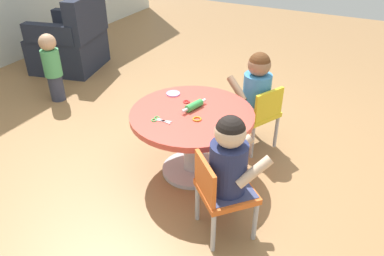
# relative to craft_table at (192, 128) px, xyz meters

# --- Properties ---
(ground_plane) EXTENTS (10.00, 10.00, 0.00)m
(ground_plane) POSITION_rel_craft_table_xyz_m (0.00, 0.00, -0.37)
(ground_plane) COLOR #9E7247
(craft_table) EXTENTS (0.85, 0.85, 0.50)m
(craft_table) POSITION_rel_craft_table_xyz_m (0.00, 0.00, 0.00)
(craft_table) COLOR silver
(craft_table) RESTS_ON ground
(child_chair_left) EXTENTS (0.42, 0.42, 0.54)m
(child_chair_left) POSITION_rel_craft_table_xyz_m (-0.44, -0.41, -0.07)
(child_chair_left) COLOR #B7B7BC
(child_chair_left) RESTS_ON ground
(seated_child_left) EXTENTS (0.44, 0.43, 0.51)m
(seated_child_left) POSITION_rel_craft_table_xyz_m (-0.41, -0.44, 0.16)
(seated_child_left) COLOR #3F4772
(seated_child_left) RESTS_ON ground
(child_chair_right) EXTENTS (0.40, 0.40, 0.54)m
(child_chair_right) POSITION_rel_craft_table_xyz_m (0.52, -0.31, -0.07)
(child_chair_right) COLOR #B7B7BC
(child_chair_right) RESTS_ON ground
(seated_child_right) EXTENTS (0.40, 0.43, 0.51)m
(seated_child_right) POSITION_rel_craft_table_xyz_m (0.54, -0.27, 0.16)
(seated_child_right) COLOR #3F4772
(seated_child_right) RESTS_ON ground
(armchair_dark) EXTENTS (0.85, 0.87, 0.85)m
(armchair_dark) POSITION_rel_craft_table_xyz_m (1.14, 2.15, -0.06)
(armchair_dark) COLOR #232838
(armchair_dark) RESTS_ON ground
(toddler_standing) EXTENTS (0.17, 0.17, 0.67)m
(toddler_standing) POSITION_rel_craft_table_xyz_m (0.42, 1.72, -0.01)
(toddler_standing) COLOR #33384C
(toddler_standing) RESTS_ON ground
(rolling_pin) EXTENTS (0.23, 0.09, 0.05)m
(rolling_pin) POSITION_rel_craft_table_xyz_m (0.05, 0.01, 0.15)
(rolling_pin) COLOR green
(rolling_pin) RESTS_ON craft_table
(craft_scissors) EXTENTS (0.07, 0.14, 0.01)m
(craft_scissors) POSITION_rel_craft_table_xyz_m (-0.19, 0.14, 0.13)
(craft_scissors) COLOR silver
(craft_scissors) RESTS_ON craft_table
(playdough_blob_0) EXTENTS (0.10, 0.10, 0.01)m
(playdough_blob_0) POSITION_rel_craft_table_xyz_m (0.18, 0.25, 0.13)
(playdough_blob_0) COLOR #CC99E5
(playdough_blob_0) RESTS_ON craft_table
(cookie_cutter_0) EXTENTS (0.06, 0.06, 0.01)m
(cookie_cutter_0) POSITION_rel_craft_table_xyz_m (-0.07, -0.07, 0.13)
(cookie_cutter_0) COLOR orange
(cookie_cutter_0) RESTS_ON craft_table
(cookie_cutter_1) EXTENTS (0.05, 0.05, 0.01)m
(cookie_cutter_1) POSITION_rel_craft_table_xyz_m (0.11, 0.10, 0.13)
(cookie_cutter_1) COLOR red
(cookie_cutter_1) RESTS_ON craft_table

